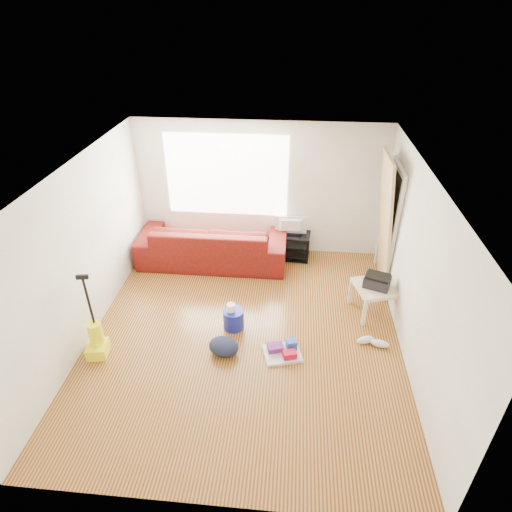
# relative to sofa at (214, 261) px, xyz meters

# --- Properties ---
(room) EXTENTS (4.51, 5.01, 2.51)m
(room) POSITION_rel_sofa_xyz_m (0.89, -1.80, 1.25)
(room) COLOR #5B280D
(room) RESTS_ON ground
(sofa) EXTENTS (2.69, 1.05, 0.79)m
(sofa) POSITION_rel_sofa_xyz_m (0.00, 0.00, 0.00)
(sofa) COLOR #5B0305
(sofa) RESTS_ON ground
(tv_stand) EXTENTS (0.76, 0.46, 0.50)m
(tv_stand) POSITION_rel_sofa_xyz_m (1.41, 0.27, 0.26)
(tv_stand) COLOR black
(tv_stand) RESTS_ON ground
(tv) EXTENTS (0.58, 0.08, 0.33)m
(tv) POSITION_rel_sofa_xyz_m (1.41, 0.27, 0.67)
(tv) COLOR black
(tv) RESTS_ON tv_stand
(side_table) EXTENTS (0.75, 0.75, 0.49)m
(side_table) POSITION_rel_sofa_xyz_m (2.77, -1.23, 0.41)
(side_table) COLOR #BFAE8A
(side_table) RESTS_ON ground
(printer) EXTENTS (0.46, 0.40, 0.20)m
(printer) POSITION_rel_sofa_xyz_m (2.77, -1.23, 0.59)
(printer) COLOR black
(printer) RESTS_ON side_table
(bucket) EXTENTS (0.36, 0.36, 0.31)m
(bucket) POSITION_rel_sofa_xyz_m (0.63, -1.80, 0.00)
(bucket) COLOR navy
(bucket) RESTS_ON ground
(toilet_paper) EXTENTS (0.13, 0.13, 0.12)m
(toilet_paper) POSITION_rel_sofa_xyz_m (0.60, -1.80, 0.21)
(toilet_paper) COLOR white
(toilet_paper) RESTS_ON bucket
(cleaning_tray) EXTENTS (0.60, 0.53, 0.18)m
(cleaning_tray) POSITION_rel_sofa_xyz_m (1.40, -2.30, 0.06)
(cleaning_tray) COLOR silver
(cleaning_tray) RESTS_ON ground
(backpack) EXTENTS (0.51, 0.46, 0.24)m
(backpack) POSITION_rel_sofa_xyz_m (0.57, -2.36, 0.00)
(backpack) COLOR black
(backpack) RESTS_ON ground
(sneakers) EXTENTS (0.48, 0.24, 0.11)m
(sneakers) POSITION_rel_sofa_xyz_m (2.67, -2.00, 0.05)
(sneakers) COLOR silver
(sneakers) RESTS_ON ground
(vacuum) EXTENTS (0.32, 0.35, 1.29)m
(vacuum) POSITION_rel_sofa_xyz_m (-1.18, -2.52, 0.24)
(vacuum) COLOR yellow
(vacuum) RESTS_ON ground
(door_panel) EXTENTS (0.28, 0.90, 2.25)m
(door_panel) POSITION_rel_sofa_xyz_m (2.95, -0.32, 0.00)
(door_panel) COLOR #AD804E
(door_panel) RESTS_ON ground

